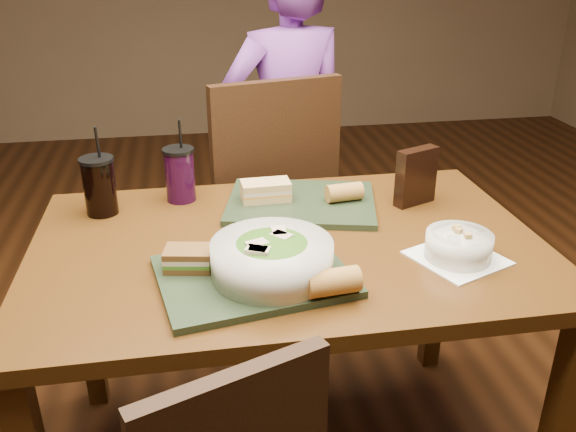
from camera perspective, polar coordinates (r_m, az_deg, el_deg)
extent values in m
cube|color=#46290E|center=(2.10, -18.38, -8.53)|extent=(0.06, 0.06, 0.71)
cube|color=#46290E|center=(2.23, 13.74, -5.83)|extent=(0.06, 0.06, 0.71)
cube|color=#46290E|center=(1.57, 0.00, -2.98)|extent=(1.30, 0.85, 0.04)
cube|color=black|center=(2.35, -1.77, 0.15)|extent=(0.55, 0.55, 0.04)
cube|color=black|center=(2.06, -1.06, 5.23)|extent=(0.45, 0.15, 0.54)
cube|color=black|center=(2.29, -5.86, -7.99)|extent=(0.04, 0.04, 0.46)
cube|color=black|center=(2.34, 3.75, -7.14)|extent=(0.04, 0.04, 0.46)
cube|color=black|center=(2.62, -6.52, -3.46)|extent=(0.04, 0.04, 0.46)
cube|color=black|center=(2.67, 1.84, -2.82)|extent=(0.04, 0.04, 0.46)
imported|color=#6E338C|center=(2.49, -0.06, 7.40)|extent=(0.59, 0.45, 1.44)
cube|color=black|center=(1.39, -3.25, -5.64)|extent=(0.47, 0.39, 0.02)
cube|color=black|center=(1.77, 1.24, 1.25)|extent=(0.48, 0.41, 0.02)
cylinder|color=silver|center=(1.36, -1.51, -4.02)|extent=(0.27, 0.27, 0.08)
ellipsoid|color=#427219|center=(1.35, -1.51, -3.42)|extent=(0.22, 0.22, 0.07)
cube|color=beige|center=(1.38, -0.86, -1.51)|extent=(0.03, 0.05, 0.01)
cube|color=beige|center=(1.32, -2.90, -2.66)|extent=(0.05, 0.05, 0.01)
cube|color=beige|center=(1.30, -2.95, -3.19)|extent=(0.05, 0.05, 0.01)
cube|color=beige|center=(1.36, -0.62, -1.90)|extent=(0.05, 0.06, 0.01)
cube|color=beige|center=(1.30, -2.71, -3.24)|extent=(0.05, 0.05, 0.01)
cube|color=white|center=(1.54, 15.53, -3.79)|extent=(0.25, 0.25, 0.00)
cylinder|color=silver|center=(1.52, 15.67, -2.68)|extent=(0.16, 0.16, 0.06)
cylinder|color=black|center=(1.51, 15.78, -1.86)|extent=(0.14, 0.14, 0.01)
cube|color=#B28947|center=(1.51, 15.67, -1.32)|extent=(0.02, 0.02, 0.01)
cube|color=#B28947|center=(1.52, 15.49, -1.05)|extent=(0.02, 0.02, 0.01)
cube|color=#B28947|center=(1.49, 16.49, -1.78)|extent=(0.02, 0.02, 0.01)
cube|color=#593819|center=(1.42, -9.27, -4.58)|extent=(0.12, 0.09, 0.01)
cube|color=#3F721E|center=(1.41, -9.30, -4.15)|extent=(0.12, 0.09, 0.01)
cube|color=beige|center=(1.41, -9.33, -3.78)|extent=(0.12, 0.09, 0.01)
cube|color=#593819|center=(1.40, -9.37, -3.31)|extent=(0.12, 0.09, 0.01)
cube|color=tan|center=(1.76, -2.09, 1.85)|extent=(0.14, 0.08, 0.02)
cube|color=orange|center=(1.76, -2.09, 2.23)|extent=(0.14, 0.08, 0.01)
cube|color=beige|center=(1.75, -2.10, 2.47)|extent=(0.14, 0.08, 0.01)
cube|color=tan|center=(1.75, -2.11, 2.93)|extent=(0.14, 0.08, 0.02)
cylinder|color=#AD7533|center=(1.30, 4.21, -6.16)|extent=(0.12, 0.07, 0.06)
cylinder|color=#AD7533|center=(1.76, 5.28, 2.23)|extent=(0.11, 0.06, 0.05)
cylinder|color=black|center=(1.77, -17.20, 2.55)|extent=(0.09, 0.09, 0.15)
cylinder|color=black|center=(1.74, -17.54, 5.05)|extent=(0.09, 0.09, 0.01)
cylinder|color=black|center=(1.73, -17.39, 6.48)|extent=(0.01, 0.03, 0.10)
cylinder|color=black|center=(1.81, -10.07, 3.70)|extent=(0.09, 0.09, 0.15)
cylinder|color=black|center=(1.78, -10.26, 6.09)|extent=(0.09, 0.09, 0.01)
cylinder|color=black|center=(1.77, -10.05, 7.45)|extent=(0.01, 0.02, 0.10)
cube|color=black|center=(1.79, 11.89, 3.63)|extent=(0.13, 0.09, 0.17)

